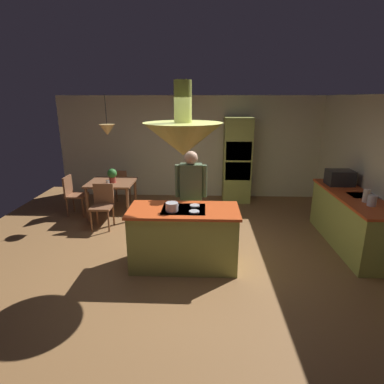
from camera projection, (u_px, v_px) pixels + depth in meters
ground at (185, 258)px, 5.08m from camera, size 8.16×8.16×0.00m
wall_back at (193, 147)px, 8.01m from camera, size 6.80×0.10×2.55m
kitchen_island at (184, 237)px, 4.75m from camera, size 1.64×0.79×0.94m
counter_run_right at (351, 220)px, 5.41m from camera, size 0.73×2.22×0.92m
oven_tower at (237, 160)px, 7.65m from camera, size 0.66×0.62×2.05m
dining_table at (112, 187)px, 6.77m from camera, size 0.97×0.88×0.76m
person_at_island at (191, 193)px, 5.24m from camera, size 0.53×0.22×1.67m
range_hood at (183, 137)px, 4.32m from camera, size 1.10×1.10×1.00m
pendant_light_over_table at (107, 130)px, 6.42m from camera, size 0.32×0.32×0.82m
chair_facing_island at (103, 203)px, 6.18m from camera, size 0.40×0.40×0.87m
chair_by_back_wall at (120, 185)px, 7.44m from camera, size 0.40×0.40×0.87m
chair_at_corner at (73, 193)px, 6.85m from camera, size 0.40×0.40×0.87m
potted_plant_on_table at (112, 175)px, 6.62m from camera, size 0.20×0.20×0.30m
cup_on_table at (108, 182)px, 6.52m from camera, size 0.07×0.07×0.09m
canister_flour at (372, 201)px, 4.74m from camera, size 0.13×0.13×0.16m
canister_sugar at (366, 196)px, 4.90m from camera, size 0.10×0.10×0.21m
microwave_on_counter at (340, 178)px, 5.86m from camera, size 0.46×0.36×0.28m
cooking_pot_on_cooktop at (172, 207)px, 4.48m from camera, size 0.18×0.18×0.12m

